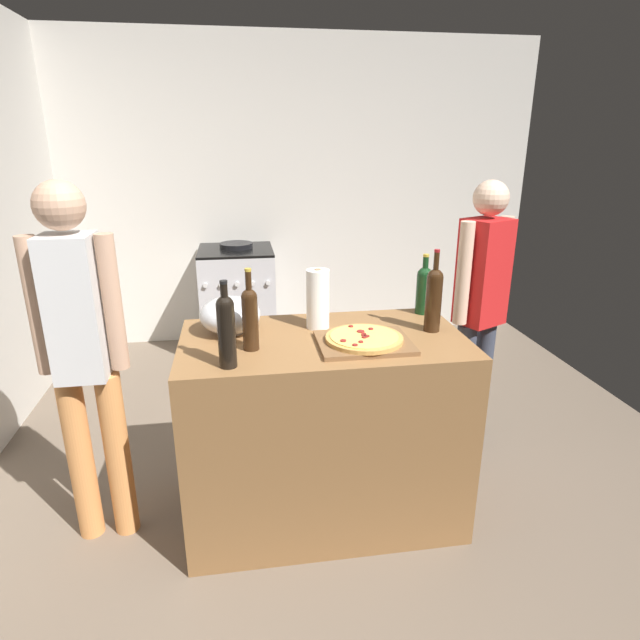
# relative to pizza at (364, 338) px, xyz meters

# --- Properties ---
(ground_plane) EXTENTS (4.41, 3.74, 0.02)m
(ground_plane) POSITION_rel_pizza_xyz_m (-0.07, 1.06, -0.97)
(ground_plane) COLOR #6B5B4C
(kitchen_wall_rear) EXTENTS (4.41, 0.10, 2.60)m
(kitchen_wall_rear) POSITION_rel_pizza_xyz_m (-0.07, 2.68, 0.34)
(kitchen_wall_rear) COLOR beige
(kitchen_wall_rear) RESTS_ON ground_plane
(counter) EXTENTS (1.28, 0.70, 0.93)m
(counter) POSITION_rel_pizza_xyz_m (-0.16, 0.11, -0.49)
(counter) COLOR olive
(counter) RESTS_ON ground_plane
(cutting_board) EXTENTS (0.40, 0.32, 0.02)m
(cutting_board) POSITION_rel_pizza_xyz_m (0.00, -0.00, -0.02)
(cutting_board) COLOR brown
(cutting_board) RESTS_ON counter
(pizza) EXTENTS (0.34, 0.34, 0.03)m
(pizza) POSITION_rel_pizza_xyz_m (0.00, 0.00, 0.00)
(pizza) COLOR tan
(pizza) RESTS_ON cutting_board
(mixing_bowl) EXTENTS (0.28, 0.28, 0.17)m
(mixing_bowl) POSITION_rel_pizza_xyz_m (-0.57, 0.24, 0.05)
(mixing_bowl) COLOR #B2B2B7
(mixing_bowl) RESTS_ON counter
(paper_towel_roll) EXTENTS (0.11, 0.11, 0.28)m
(paper_towel_roll) POSITION_rel_pizza_xyz_m (-0.16, 0.25, 0.11)
(paper_towel_roll) COLOR white
(paper_towel_roll) RESTS_ON counter
(wine_bottle_dark) EXTENTS (0.07, 0.07, 0.35)m
(wine_bottle_dark) POSITION_rel_pizza_xyz_m (-0.58, -0.14, 0.13)
(wine_bottle_dark) COLOR black
(wine_bottle_dark) RESTS_ON counter
(wine_bottle_clear) EXTENTS (0.07, 0.07, 0.35)m
(wine_bottle_clear) POSITION_rel_pizza_xyz_m (-0.48, 0.03, 0.12)
(wine_bottle_clear) COLOR #331E0F
(wine_bottle_clear) RESTS_ON counter
(wine_bottle_amber) EXTENTS (0.07, 0.07, 0.38)m
(wine_bottle_amber) POSITION_rel_pizza_xyz_m (0.35, 0.13, 0.13)
(wine_bottle_amber) COLOR #331E0F
(wine_bottle_amber) RESTS_ON counter
(wine_bottle_green) EXTENTS (0.08, 0.08, 0.31)m
(wine_bottle_green) POSITION_rel_pizza_xyz_m (0.40, 0.38, 0.10)
(wine_bottle_green) COLOR #143819
(wine_bottle_green) RESTS_ON counter
(stove) EXTENTS (0.61, 0.63, 0.95)m
(stove) POSITION_rel_pizza_xyz_m (-0.54, 2.28, -0.50)
(stove) COLOR #B7B7BC
(stove) RESTS_ON ground_plane
(person_in_stripes) EXTENTS (0.37, 0.20, 1.63)m
(person_in_stripes) POSITION_rel_pizza_xyz_m (-1.19, 0.12, -0.03)
(person_in_stripes) COLOR #D88C4C
(person_in_stripes) RESTS_ON ground_plane
(person_in_red) EXTENTS (0.37, 0.28, 1.57)m
(person_in_red) POSITION_rel_pizza_xyz_m (0.81, 0.59, -0.05)
(person_in_red) COLOR #383D4C
(person_in_red) RESTS_ON ground_plane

